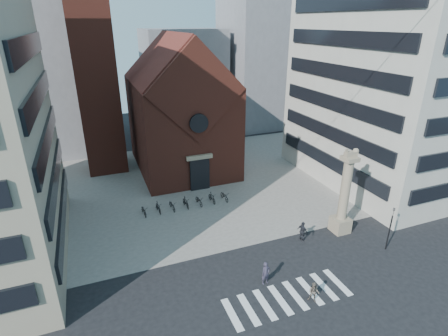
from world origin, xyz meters
The scene contains 21 objects.
ground centered at (0.00, 0.00, 0.00)m, with size 120.00×120.00×0.00m, color black.
piazza centered at (0.00, 19.00, 0.03)m, with size 46.00×30.00×0.05m, color gray.
zebra_crossing centered at (0.55, -3.00, 0.01)m, with size 10.20×3.20×0.01m, color white, non-canonical shape.
church centered at (0.00, 25.04, 7.98)m, with size 12.00×16.65×18.00m.
campanile centered at (-10.00, 28.00, 15.74)m, with size 5.50×5.50×31.20m.
building_right centered at (24.00, 12.00, 16.00)m, with size 18.00×22.00×32.00m, color #BCB8AA.
bg_block_left centered at (-20.00, 40.00, 11.00)m, with size 16.00×14.00×22.00m, color gray.
bg_block_mid centered at (6.00, 45.00, 9.00)m, with size 14.00×12.00×18.00m, color gray.
bg_block_right centered at (22.00, 42.00, 12.00)m, with size 16.00×14.00×24.00m, color gray.
lion_column centered at (10.01, 3.00, 3.46)m, with size 1.63×1.60×8.68m.
traffic_light centered at (12.00, -1.00, 2.29)m, with size 0.13×0.16×4.30m.
pedestrian_0 centered at (-0.31, -0.97, 0.98)m, with size 0.71×0.47×1.95m, color #312D3E.
pedestrian_1 centered at (2.08, -4.00, 0.84)m, with size 0.81×0.63×1.67m, color #5D544A.
pedestrian_2 centered at (5.65, 3.00, 0.99)m, with size 1.16×0.48×1.98m, color #24252B.
scooter_0 centered at (-7.47, 13.15, 0.57)m, with size 0.69×1.97×1.04m, color black.
scooter_1 centered at (-5.93, 13.15, 0.62)m, with size 0.54×1.91×1.15m, color black.
scooter_2 centered at (-4.39, 13.15, 0.57)m, with size 0.69×1.97×1.04m, color black.
scooter_3 centered at (-2.85, 13.15, 0.62)m, with size 0.54×1.91×1.15m, color black.
scooter_4 centered at (-1.31, 13.15, 0.57)m, with size 0.69×1.97×1.04m, color black.
scooter_5 centered at (0.23, 13.15, 0.62)m, with size 0.54×1.91×1.15m, color black.
scooter_6 centered at (1.77, 13.15, 0.57)m, with size 0.69×1.97×1.04m, color black.
Camera 1 is at (-11.38, -20.26, 19.19)m, focal length 28.00 mm.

